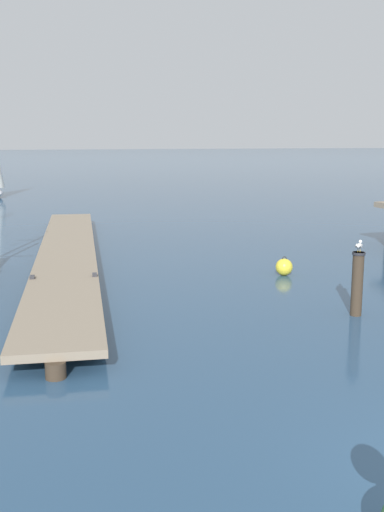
% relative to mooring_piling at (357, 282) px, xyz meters
% --- Properties ---
extents(floating_dock, '(3.31, 19.66, 0.53)m').
position_rel_mooring_piling_xyz_m(floating_dock, '(-6.13, 7.56, -0.42)').
color(floating_dock, gray).
rests_on(floating_dock, ground).
extents(mooring_piling, '(0.30, 0.30, 1.49)m').
position_rel_mooring_piling_xyz_m(mooring_piling, '(0.00, 0.00, 0.00)').
color(mooring_piling, '#3D3023').
rests_on(mooring_piling, ground).
extents(perched_seagull, '(0.29, 0.32, 0.27)m').
position_rel_mooring_piling_xyz_m(perched_seagull, '(-0.00, -0.00, 0.86)').
color(perched_seagull, gold).
rests_on(perched_seagull, mooring_piling).
extents(mooring_buoy, '(0.51, 0.51, 0.58)m').
position_rel_mooring_piling_xyz_m(mooring_buoy, '(0.04, 4.30, -0.53)').
color(mooring_buoy, yellow).
rests_on(mooring_buoy, ground).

